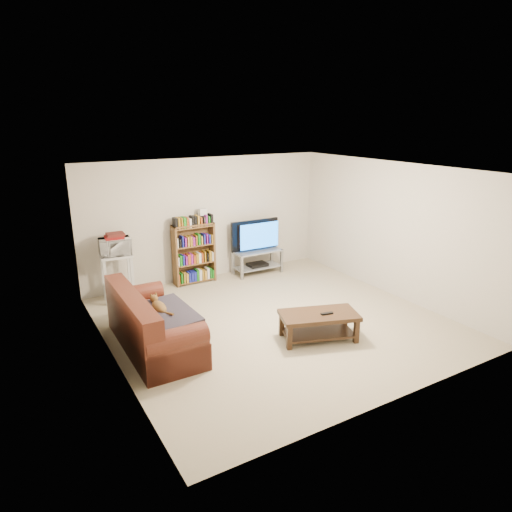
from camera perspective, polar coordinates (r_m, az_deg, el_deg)
floor at (r=7.38m, az=2.26°, el=-8.12°), size 5.00×5.00×0.00m
ceiling at (r=6.73m, az=2.50°, el=10.73°), size 5.00×5.00×0.00m
wall_back at (r=9.10m, az=-6.17°, el=4.64°), size 5.00×0.00×5.00m
wall_front at (r=5.16m, az=17.61°, el=-5.85°), size 5.00×0.00×5.00m
wall_left at (r=6.05m, az=-18.02°, el=-2.50°), size 0.00×5.00×5.00m
wall_right at (r=8.53m, az=16.68°, el=3.19°), size 0.00×5.00×5.00m
sofa at (r=6.62m, az=-13.20°, el=-8.78°), size 0.88×1.98×0.85m
blanket at (r=6.47m, az=-11.46°, el=-7.31°), size 0.84×1.05×0.18m
cat at (r=6.60m, az=-12.01°, el=-6.26°), size 0.22×0.54×0.16m
coffee_table at (r=6.77m, az=7.84°, el=-8.07°), size 1.24×0.89×0.41m
remote at (r=6.70m, az=8.86°, el=-7.11°), size 0.19×0.08×0.02m
tv_stand at (r=9.44m, az=0.17°, el=-0.22°), size 1.01×0.46×0.50m
television at (r=9.31m, az=0.17°, el=2.56°), size 1.08×0.15×0.62m
dvd_player at (r=9.48m, az=0.17°, el=-1.08°), size 0.40×0.28×0.06m
bookshelf at (r=8.92m, az=-7.77°, el=0.42°), size 0.82×0.26×1.18m
shelf_clutter at (r=8.80m, az=-7.39°, el=4.78°), size 0.60×0.18×0.28m
microwave_stand at (r=8.34m, az=-16.94°, el=-1.84°), size 0.56×0.43×0.85m
microwave at (r=8.22m, az=-17.20°, el=1.13°), size 0.55×0.40×0.29m
game_boxes at (r=8.17m, az=-17.31°, el=2.28°), size 0.33×0.30×0.05m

